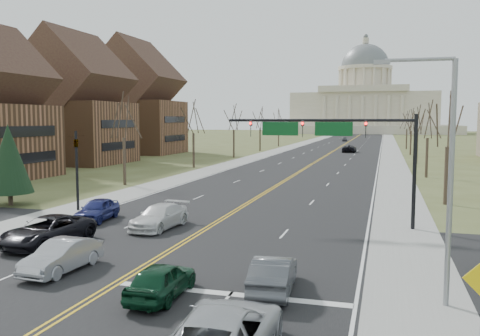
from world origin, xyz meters
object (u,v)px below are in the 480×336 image
Objects in this scene: street_light at (443,165)px; car_far_sb at (345,139)px; signal_left at (77,161)px; car_sb_outer_lead at (48,231)px; car_nb_outer_lead at (273,274)px; car_sb_outer_second at (97,210)px; car_nb_inner_lead at (161,280)px; car_nb_outer_second at (223,334)px; car_sb_inner_lead at (62,256)px; car_far_nb at (349,148)px; signal_mast at (333,137)px; car_sb_inner_second at (159,217)px.

street_light is 143.05m from car_far_sb.
signal_left reaches higher than car_sb_outer_lead.
car_far_sb is at bearing -91.36° from car_nb_outer_lead.
car_sb_outer_second is 1.05× the size of car_far_sb.
car_sb_outer_lead is at bearing -32.50° from car_nb_inner_lead.
car_far_sb is (-14.19, 142.27, -4.50)m from street_light.
signal_left is 1.43× the size of car_far_sb.
car_sb_inner_lead is at bearing -34.94° from car_nb_outer_second.
car_far_nb is 53.75m from car_far_sb.
car_nb_outer_lead reaches higher than car_far_sb.
car_sb_outer_lead is 1.34× the size of car_far_sb.
signal_left reaches higher than car_far_sb.
car_nb_outer_lead is at bearing -93.75° from signal_mast.
street_light reaches higher than car_sb_inner_second.
car_nb_outer_lead is 13.46m from car_sb_inner_second.
car_nb_outer_second reaches higher than car_nb_outer_lead.
signal_mast is at bearing -90.94° from car_far_sb.
car_far_sb reaches higher than car_nb_inner_lead.
car_sb_outer_second is (-4.78, 10.68, 0.04)m from car_sb_inner_lead.
car_nb_inner_lead is 0.80× the size of car_sb_inner_second.
signal_left is 1.36× the size of car_sb_outer_second.
car_nb_outer_second is at bearing -92.92° from signal_mast.
car_sb_inner_lead is at bearing -86.74° from car_sb_inner_second.
car_nb_inner_lead is at bearing -168.38° from street_light.
car_sb_outer_second is 79.15m from car_far_nb.
car_far_nb is at bearing 89.45° from car_sb_outer_lead.
car_nb_outer_second is (-1.02, -19.94, -4.92)m from signal_mast.
street_light is 10.03m from car_nb_outer_second.
street_light is 2.08× the size of car_nb_outer_lead.
car_sb_inner_lead is 11.70m from car_sb_outer_second.
car_far_nb reaches higher than car_nb_inner_lead.
car_nb_inner_lead is 5.83m from car_nb_outer_second.
car_sb_inner_second is 1.15× the size of car_sb_outer_second.
car_nb_inner_lead is at bearing 20.27° from car_nb_outer_lead.
car_nb_outer_second is at bearing 84.36° from car_nb_outer_lead.
signal_left is 26.97m from car_nb_outer_second.
car_sb_inner_lead is at bearing -40.62° from car_sb_outer_lead.
signal_left reaches higher than car_far_nb.
car_sb_outer_second is (-20.71, 10.45, -4.46)m from street_light.
car_far_nb is at bearing 74.91° from car_sb_outer_second.
car_nb_outer_lead reaches higher than car_sb_inner_lead.
car_nb_outer_lead is at bearing -10.15° from car_sb_outer_lead.
car_nb_inner_lead is (14.05, -15.60, -3.01)m from signal_left.
car_sb_inner_lead is 0.77× the size of car_sb_outer_lead.
car_sb_inner_second is at bearing -25.53° from signal_left.
car_sb_outer_lead reaches higher than car_far_nb.
signal_mast is 14.66m from car_nb_outer_lead.
car_sb_inner_lead is at bearing -18.69° from car_nb_inner_lead.
signal_left is 10.01m from car_sb_inner_second.
car_nb_inner_lead is at bearing 90.97° from car_far_nb.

